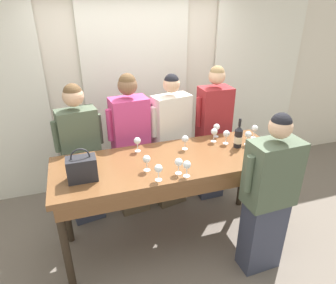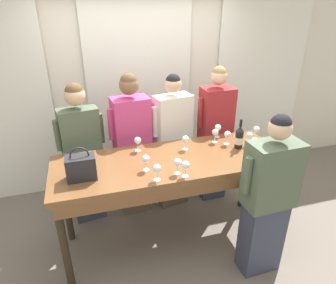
{
  "view_description": "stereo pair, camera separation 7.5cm",
  "coord_description": "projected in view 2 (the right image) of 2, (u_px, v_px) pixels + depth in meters",
  "views": [
    {
      "loc": [
        -0.82,
        -2.44,
        2.46
      ],
      "look_at": [
        0.0,
        0.08,
        1.18
      ],
      "focal_mm": 32.0,
      "sensor_mm": 36.0,
      "label": 1
    },
    {
      "loc": [
        -0.74,
        -2.46,
        2.46
      ],
      "look_at": [
        0.0,
        0.08,
        1.18
      ],
      "focal_mm": 32.0,
      "sensor_mm": 36.0,
      "label": 2
    }
  ],
  "objects": [
    {
      "name": "wine_glass_front_left",
      "position": [
        256.0,
        130.0,
        3.31
      ],
      "size": [
        0.07,
        0.07,
        0.15
      ],
      "color": "white",
      "rests_on": "tasting_bar"
    },
    {
      "name": "wine_glass_back_right",
      "position": [
        269.0,
        143.0,
        3.01
      ],
      "size": [
        0.07,
        0.07,
        0.15
      ],
      "color": "white",
      "rests_on": "tasting_bar"
    },
    {
      "name": "curtain_panel_center",
      "position": [
        140.0,
        90.0,
        4.02
      ],
      "size": [
        1.39,
        0.03,
        2.69
      ],
      "color": "white",
      "rests_on": "ground_plane"
    },
    {
      "name": "wine_glass_center_mid",
      "position": [
        227.0,
        135.0,
        3.19
      ],
      "size": [
        0.07,
        0.07,
        0.15
      ],
      "color": "white",
      "rests_on": "tasting_bar"
    },
    {
      "name": "wine_glass_front_mid",
      "position": [
        146.0,
        159.0,
        2.7
      ],
      "size": [
        0.07,
        0.07,
        0.15
      ],
      "color": "white",
      "rests_on": "tasting_bar"
    },
    {
      "name": "wine_glass_near_host",
      "position": [
        215.0,
        133.0,
        3.24
      ],
      "size": [
        0.07,
        0.07,
        0.15
      ],
      "color": "white",
      "rests_on": "tasting_bar"
    },
    {
      "name": "wine_glass_back_left",
      "position": [
        249.0,
        136.0,
        3.16
      ],
      "size": [
        0.07,
        0.07,
        0.15
      ],
      "color": "white",
      "rests_on": "tasting_bar"
    },
    {
      "name": "guest_pink_top",
      "position": [
        132.0,
        146.0,
        3.5
      ],
      "size": [
        0.53,
        0.31,
        1.75
      ],
      "color": "brown",
      "rests_on": "ground_plane"
    },
    {
      "name": "wine_glass_center_right",
      "position": [
        138.0,
        141.0,
        3.05
      ],
      "size": [
        0.07,
        0.07,
        0.15
      ],
      "color": "white",
      "rests_on": "tasting_bar"
    },
    {
      "name": "wall_back",
      "position": [
        139.0,
        85.0,
        4.05
      ],
      "size": [
        12.0,
        0.06,
        2.8
      ],
      "color": "silver",
      "rests_on": "ground_plane"
    },
    {
      "name": "wine_glass_back_mid",
      "position": [
        186.0,
        166.0,
        2.6
      ],
      "size": [
        0.07,
        0.07,
        0.15
      ],
      "color": "white",
      "rests_on": "tasting_bar"
    },
    {
      "name": "tasting_bar",
      "position": [
        171.0,
        170.0,
        2.96
      ],
      "size": [
        2.28,
        0.81,
        1.03
      ],
      "color": "brown",
      "rests_on": "ground_plane"
    },
    {
      "name": "guest_cream_sweater",
      "position": [
        173.0,
        143.0,
        3.64
      ],
      "size": [
        0.55,
        0.32,
        1.71
      ],
      "color": "brown",
      "rests_on": "ground_plane"
    },
    {
      "name": "guest_olive_jacket",
      "position": [
        83.0,
        154.0,
        3.37
      ],
      "size": [
        0.53,
        0.29,
        1.69
      ],
      "color": "#383D51",
      "rests_on": "ground_plane"
    },
    {
      "name": "wine_glass_by_bottle",
      "position": [
        186.0,
        140.0,
        3.08
      ],
      "size": [
        0.07,
        0.07,
        0.15
      ],
      "color": "white",
      "rests_on": "tasting_bar"
    },
    {
      "name": "wine_glass_center_left",
      "position": [
        157.0,
        169.0,
        2.55
      ],
      "size": [
        0.07,
        0.07,
        0.15
      ],
      "color": "white",
      "rests_on": "tasting_bar"
    },
    {
      "name": "curtain_panel_right",
      "position": [
        260.0,
        81.0,
        4.48
      ],
      "size": [
        1.39,
        0.03,
        2.69
      ],
      "color": "white",
      "rests_on": "ground_plane"
    },
    {
      "name": "ground_plane",
      "position": [
        170.0,
        239.0,
        3.38
      ],
      "size": [
        18.0,
        18.0,
        0.0
      ],
      "primitive_type": "plane",
      "color": "#70665B"
    },
    {
      "name": "wine_glass_front_right",
      "position": [
        218.0,
        128.0,
        3.35
      ],
      "size": [
        0.07,
        0.07,
        0.15
      ],
      "color": "white",
      "rests_on": "tasting_bar"
    },
    {
      "name": "host_pouring",
      "position": [
        268.0,
        199.0,
        2.7
      ],
      "size": [
        0.56,
        0.28,
        1.64
      ],
      "color": "#383D51",
      "rests_on": "ground_plane"
    },
    {
      "name": "handbag",
      "position": [
        81.0,
        167.0,
        2.58
      ],
      "size": [
        0.25,
        0.15,
        0.3
      ],
      "color": "#232328",
      "rests_on": "tasting_bar"
    },
    {
      "name": "wine_glass_by_handbag",
      "position": [
        178.0,
        163.0,
        2.65
      ],
      "size": [
        0.07,
        0.07,
        0.15
      ],
      "color": "white",
      "rests_on": "tasting_bar"
    },
    {
      "name": "wine_bottle",
      "position": [
        239.0,
        138.0,
        3.11
      ],
      "size": [
        0.09,
        0.09,
        0.32
      ],
      "color": "black",
      "rests_on": "tasting_bar"
    },
    {
      "name": "guest_striped_shirt",
      "position": [
        215.0,
        135.0,
        3.77
      ],
      "size": [
        0.49,
        0.27,
        1.77
      ],
      "color": "#383D51",
      "rests_on": "ground_plane"
    }
  ]
}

